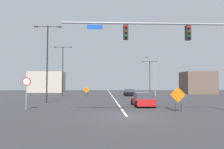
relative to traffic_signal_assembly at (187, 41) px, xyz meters
The scene contains 14 objects.
ground 6.88m from the traffic_signal_assembly, behind, with size 142.06×142.06×0.00m, color #2D2D30.
road_centre_stripe 40.07m from the traffic_signal_assembly, 96.29° to the left, with size 0.16×78.92×0.01m.
traffic_signal_assembly is the anchor object (origin of this frame).
stop_sign 13.78m from the traffic_signal_assembly, 162.66° to the left, with size 0.76×0.07×2.87m.
street_lamp_far_right 29.12m from the traffic_signal_assembly, 118.81° to the left, with size 3.54×0.24×9.72m.
street_lamp_mid_left 17.03m from the traffic_signal_assembly, 139.64° to the left, with size 3.36×0.24×9.59m.
street_lamp_near_left 38.20m from the traffic_signal_assembly, 81.16° to the left, with size 3.80×0.24×8.42m.
street_lamp_mid_right 26.35m from the traffic_signal_assembly, 81.02° to the left, with size 1.90×0.24×7.90m.
construction_sign_left_shoulder 27.63m from the traffic_signal_assembly, 110.22° to the left, with size 1.29×0.16×1.90m.
construction_sign_left_lane 4.69m from the traffic_signal_assembly, 86.72° to the left, with size 1.25×0.17×2.01m.
car_black_distant 27.26m from the traffic_signal_assembly, 91.85° to the left, with size 2.00×4.26×1.36m.
car_red_approaching 8.51m from the traffic_signal_assembly, 105.71° to the left, with size 2.04×4.25×1.40m.
roadside_building_east 38.39m from the traffic_signal_assembly, 63.83° to the left, with size 7.23×5.73×5.36m.
roadside_building_west 50.87m from the traffic_signal_assembly, 116.51° to the left, with size 9.83×5.45×6.02m.
Camera 1 is at (-1.57, -14.08, 2.19)m, focal length 32.39 mm.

